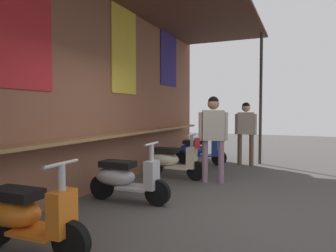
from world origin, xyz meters
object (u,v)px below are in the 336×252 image
object	(u,v)px
scooter_orange	(25,215)
shopper_browsing	(246,126)
shopper_with_handbag	(212,130)
scooter_silver	(124,178)
scooter_cream	(171,160)
scooter_blue	(198,150)

from	to	relation	value
scooter_orange	shopper_browsing	size ratio (longest dim) A/B	0.83
shopper_with_handbag	scooter_silver	bearing A→B (deg)	-48.38
scooter_orange	scooter_silver	size ratio (longest dim) A/B	1.00
scooter_orange	scooter_silver	world-z (taller)	same
scooter_cream	shopper_browsing	size ratio (longest dim) A/B	0.83
scooter_orange	shopper_browsing	distance (m)	6.24
scooter_blue	shopper_browsing	bearing A→B (deg)	13.34
scooter_orange	scooter_silver	bearing A→B (deg)	87.74
shopper_with_handbag	scooter_cream	bearing A→B (deg)	-114.84
scooter_orange	scooter_blue	distance (m)	5.69
scooter_silver	shopper_with_handbag	size ratio (longest dim) A/B	0.80
scooter_blue	shopper_browsing	size ratio (longest dim) A/B	0.84
scooter_orange	shopper_browsing	bearing A→B (deg)	76.48
scooter_orange	scooter_silver	distance (m)	1.92
scooter_blue	shopper_with_handbag	distance (m)	2.25
shopper_browsing	scooter_silver	bearing A→B (deg)	-19.90
scooter_silver	scooter_blue	bearing A→B (deg)	87.86
scooter_orange	scooter_cream	distance (m)	3.82
scooter_blue	shopper_with_handbag	size ratio (longest dim) A/B	0.80
scooter_silver	scooter_blue	xyz separation A→B (m)	(3.77, -0.00, 0.00)
scooter_cream	scooter_blue	xyz separation A→B (m)	(1.87, -0.00, 0.00)
scooter_silver	scooter_blue	size ratio (longest dim) A/B	1.00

